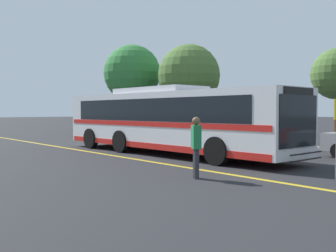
{
  "coord_description": "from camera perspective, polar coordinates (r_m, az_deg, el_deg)",
  "views": [
    {
      "loc": [
        13.75,
        -11.11,
        1.87
      ],
      "look_at": [
        0.66,
        -0.08,
        1.22
      ],
      "focal_mm": 42.0,
      "sensor_mm": 36.0,
      "label": 1
    }
  ],
  "objects": [
    {
      "name": "ground_plane",
      "position": [
        17.78,
        -1.18,
        -3.88
      ],
      "size": [
        220.0,
        220.0,
        0.0
      ],
      "primitive_type": "plane",
      "color": "#262628"
    },
    {
      "name": "tree_0",
      "position": [
        32.38,
        3.04,
        7.33
      ],
      "size": [
        5.08,
        5.08,
        7.34
      ],
      "color": "#513823",
      "rests_on": "ground_plane"
    },
    {
      "name": "lane_strip_0",
      "position": [
        15.9,
        -6.09,
        -4.59
      ],
      "size": [
        32.44,
        0.2,
        0.01
      ],
      "primitive_type": "cube",
      "rotation": [
        0.0,
        0.0,
        1.57
      ],
      "color": "gold",
      "rests_on": "ground_plane"
    },
    {
      "name": "pedestrian_0",
      "position": [
        10.91,
        4.1,
        -2.55
      ],
      "size": [
        0.47,
        0.41,
        1.71
      ],
      "rotation": [
        0.0,
        0.0,
        5.71
      ],
      "color": "#2D2D33",
      "rests_on": "ground_plane"
    },
    {
      "name": "parked_car_2",
      "position": [
        20.38,
        11.35,
        -1.03
      ],
      "size": [
        4.75,
        2.18,
        1.47
      ],
      "rotation": [
        0.0,
        0.0,
        -1.52
      ],
      "color": "navy",
      "rests_on": "ground_plane"
    },
    {
      "name": "parked_car_0",
      "position": [
        28.93,
        -5.98,
        -0.02
      ],
      "size": [
        4.3,
        2.06,
        1.56
      ],
      "rotation": [
        0.0,
        0.0,
        -1.62
      ],
      "color": "#9E9EA3",
      "rests_on": "ground_plane"
    },
    {
      "name": "curb_strip",
      "position": [
        22.12,
        13.44,
        -2.55
      ],
      "size": [
        40.44,
        0.36,
        0.15
      ],
      "primitive_type": "cube",
      "color": "#99999E",
      "rests_on": "ground_plane"
    },
    {
      "name": "tree_3",
      "position": [
        35.86,
        -5.22,
        7.62
      ],
      "size": [
        5.12,
        5.12,
        7.86
      ],
      "color": "#513823",
      "rests_on": "ground_plane"
    },
    {
      "name": "parked_car_1",
      "position": [
        24.26,
        0.39,
        -0.47
      ],
      "size": [
        4.21,
        2.18,
        1.52
      ],
      "rotation": [
        0.0,
        0.0,
        1.51
      ],
      "color": "#335B33",
      "rests_on": "ground_plane"
    },
    {
      "name": "transit_bus",
      "position": [
        17.13,
        -0.03,
        1.0
      ],
      "size": [
        12.82,
        2.94,
        2.92
      ],
      "rotation": [
        0.0,
        0.0,
        -1.54
      ],
      "color": "silver",
      "rests_on": "ground_plane"
    }
  ]
}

